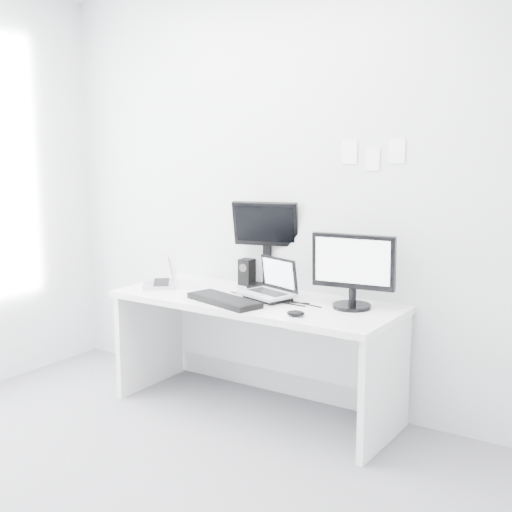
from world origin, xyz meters
name	(u,v)px	position (x,y,z in m)	size (l,w,h in m)	color
ground	(113,495)	(0.00, 0.00, 0.00)	(3.60, 3.60, 0.00)	#5E5D62
back_wall	(285,194)	(0.00, 1.60, 1.35)	(3.60, 3.60, 0.00)	silver
desk	(255,355)	(0.00, 1.25, 0.36)	(1.80, 0.70, 0.73)	white
macbook	(159,268)	(-0.75, 1.22, 0.84)	(0.30, 0.23, 0.23)	#AEAFB3
speaker	(247,272)	(-0.26, 1.55, 0.82)	(0.09, 0.09, 0.18)	black
dell_laptop	(266,279)	(0.07, 1.27, 0.86)	(0.31, 0.24, 0.26)	#A2A4AA
rear_monitor	(266,243)	(-0.12, 1.56, 1.02)	(0.43, 0.15, 0.59)	black
samsung_monitor	(353,270)	(0.60, 1.36, 0.95)	(0.49, 0.22, 0.45)	black
keyboard	(224,300)	(-0.09, 1.05, 0.75)	(0.51, 0.18, 0.03)	black
mouse	(296,313)	(0.42, 1.02, 0.75)	(0.10, 0.07, 0.03)	black
wall_note_0	(349,152)	(0.45, 1.59, 1.62)	(0.10, 0.00, 0.14)	white
wall_note_1	(372,159)	(0.60, 1.59, 1.58)	(0.09, 0.00, 0.13)	white
wall_note_2	(397,151)	(0.75, 1.59, 1.63)	(0.10, 0.00, 0.14)	white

